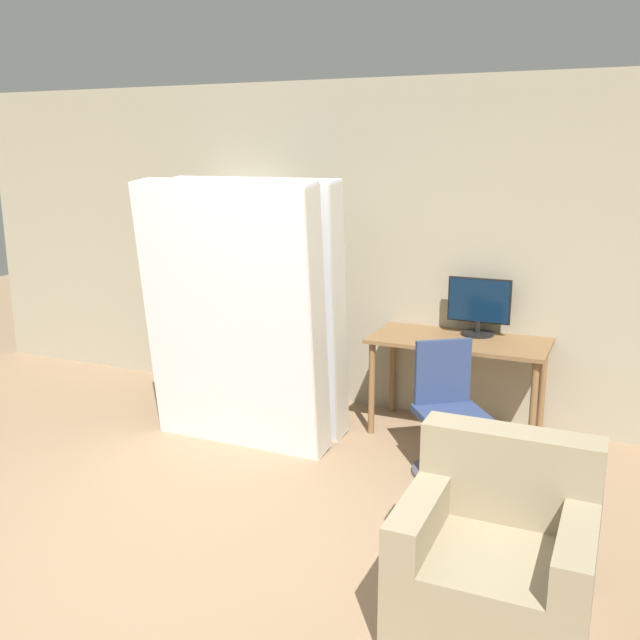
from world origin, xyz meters
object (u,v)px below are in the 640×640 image
at_px(monitor, 479,306).
at_px(bookshelf, 237,292).
at_px(office_chair, 449,422).
at_px(mattress_far, 259,307).
at_px(mattress_near, 233,318).
at_px(armchair, 497,556).

bearing_deg(monitor, bookshelf, 179.32).
xyz_separation_m(monitor, office_chair, (0.01, -0.86, -0.64)).
bearing_deg(mattress_far, mattress_near, -90.00).
bearing_deg(mattress_far, bookshelf, 130.29).
distance_m(office_chair, mattress_near, 1.68).
bearing_deg(office_chair, bookshelf, 157.69).
bearing_deg(monitor, mattress_near, -145.38).
height_order(office_chair, bookshelf, bookshelf).
relative_size(mattress_near, armchair, 2.30).
bearing_deg(armchair, monitor, 104.43).
height_order(mattress_far, armchair, mattress_far).
xyz_separation_m(bookshelf, armchair, (2.74, -2.34, -0.60)).
height_order(monitor, armchair, monitor).
height_order(office_chair, armchair, office_chair).
xyz_separation_m(office_chair, mattress_far, (-1.55, 0.17, 0.62)).
distance_m(bookshelf, mattress_near, 1.24).
bearing_deg(mattress_near, office_chair, 7.62).
xyz_separation_m(office_chair, bookshelf, (-2.15, 0.88, 0.57)).
distance_m(monitor, armchair, 2.48).
bearing_deg(bookshelf, monitor, -0.68).
relative_size(bookshelf, mattress_far, 0.93).
height_order(mattress_near, armchair, mattress_near).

